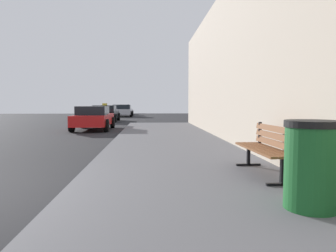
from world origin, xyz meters
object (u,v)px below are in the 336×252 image
object	(u,v)px
car_black	(105,113)
car_silver	(123,111)
bench	(268,146)
car_blue	(124,109)
car_red	(93,118)
car_white	(120,109)
trash_bin	(312,165)

from	to	relation	value
car_black	car_silver	size ratio (longest dim) A/B	0.95
bench	car_blue	bearing A→B (deg)	96.88
car_red	car_white	size ratio (longest dim) A/B	0.96
car_black	bench	bearing A→B (deg)	-73.87
car_red	car_blue	bearing A→B (deg)	91.45
trash_bin	car_red	size ratio (longest dim) A/B	0.26
bench	car_black	bearing A→B (deg)	104.98
bench	car_red	distance (m)	12.58
car_red	bench	bearing A→B (deg)	-65.97
car_silver	car_black	bearing A→B (deg)	-94.07
bench	car_white	xyz separation A→B (m)	(-5.95, 35.31, -0.02)
trash_bin	car_white	bearing A→B (deg)	98.83
car_black	car_blue	xyz separation A→B (m)	(-0.26, 22.33, -0.00)
car_white	car_blue	bearing A→B (deg)	89.44
bench	car_silver	size ratio (longest dim) A/B	0.42
bench	car_blue	distance (m)	42.20
car_blue	car_black	bearing A→B (deg)	-89.32
car_white	car_red	bearing A→B (deg)	-88.00
car_blue	car_white	bearing A→B (deg)	-90.56
trash_bin	car_white	world-z (taller)	car_white
trash_bin	car_silver	bearing A→B (deg)	98.89
car_black	car_blue	size ratio (longest dim) A/B	0.95
trash_bin	car_black	size ratio (longest dim) A/B	0.26
car_red	car_silver	size ratio (longest dim) A/B	0.95
car_silver	car_blue	distance (m)	13.09
bench	car_silver	xyz separation A→B (m)	(-4.96, 28.73, -0.02)
car_red	car_black	size ratio (longest dim) A/B	1.00
trash_bin	car_silver	xyz separation A→B (m)	(-4.78, 30.56, -0.04)
car_blue	car_red	bearing A→B (deg)	-88.55
bench	car_black	distance (m)	20.25
trash_bin	car_blue	world-z (taller)	car_blue
trash_bin	car_white	size ratio (longest dim) A/B	0.25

